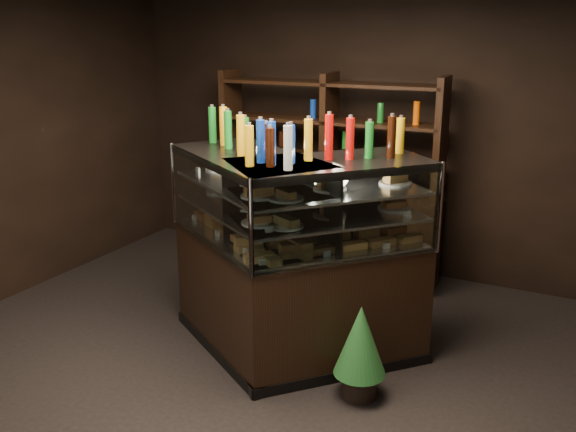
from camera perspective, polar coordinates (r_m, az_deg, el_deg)
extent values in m
plane|color=black|center=(4.88, -5.32, -13.29)|extent=(5.00, 5.00, 0.00)
cube|color=black|center=(6.53, 6.29, 8.41)|extent=(5.00, 0.02, 3.00)
cube|color=black|center=(4.79, 3.53, -7.80)|extent=(1.43, 1.48, 0.90)
cube|color=black|center=(4.98, 3.44, -12.07)|extent=(1.47, 1.52, 0.08)
cube|color=black|center=(4.46, 3.77, 4.58)|extent=(1.43, 1.48, 0.06)
cube|color=silver|center=(4.62, 3.63, -2.62)|extent=(1.35, 1.40, 0.02)
cube|color=silver|center=(4.56, 3.68, -0.12)|extent=(1.35, 1.40, 0.02)
cube|color=silver|center=(4.51, 3.72, 2.19)|extent=(1.35, 1.40, 0.02)
cube|color=white|center=(4.22, 5.65, -0.19)|extent=(0.93, 1.02, 0.63)
cylinder|color=silver|center=(4.57, 13.35, 0.73)|extent=(0.03, 0.03, 0.65)
cylinder|color=silver|center=(3.99, -3.30, -1.15)|extent=(0.03, 0.03, 0.65)
cube|color=black|center=(4.98, -3.19, -6.82)|extent=(1.52, 1.32, 0.90)
cube|color=black|center=(5.16, -3.12, -10.99)|extent=(1.57, 1.36, 0.08)
cube|color=black|center=(4.66, -3.40, 5.11)|extent=(1.52, 1.32, 0.06)
cube|color=silver|center=(4.81, -3.28, -1.82)|extent=(1.45, 1.24, 0.02)
cube|color=silver|center=(4.75, -3.32, 0.59)|extent=(1.45, 1.24, 0.02)
cube|color=silver|center=(4.70, -3.36, 2.81)|extent=(1.45, 1.24, 0.02)
cube|color=white|center=(4.58, -7.28, 1.12)|extent=(1.16, 0.75, 0.63)
cylinder|color=silver|center=(3.99, -3.30, -1.15)|extent=(0.03, 0.03, 0.65)
cylinder|color=silver|center=(5.21, -10.13, 2.89)|extent=(0.03, 0.03, 0.65)
cube|color=#DD8B4F|center=(4.39, -3.08, -3.17)|extent=(0.19, 0.19, 0.06)
cube|color=#DD8B4F|center=(4.46, -0.25, -2.82)|extent=(0.19, 0.19, 0.06)
cube|color=#DD8B4F|center=(4.54, 2.48, -2.48)|extent=(0.19, 0.19, 0.06)
cube|color=#DD8B4F|center=(4.63, 5.11, -2.14)|extent=(0.19, 0.19, 0.06)
cube|color=#DD8B4F|center=(4.73, 7.64, -1.81)|extent=(0.19, 0.19, 0.06)
cube|color=#DD8B4F|center=(4.84, 10.05, -1.50)|extent=(0.19, 0.19, 0.06)
cylinder|color=white|center=(4.37, -2.56, -0.60)|extent=(0.24, 0.24, 0.02)
cube|color=#DD8B4F|center=(4.36, -2.57, -0.17)|extent=(0.18, 0.18, 0.05)
cylinder|color=white|center=(4.55, 3.68, 0.09)|extent=(0.24, 0.24, 0.02)
cube|color=#DD8B4F|center=(4.54, 3.69, 0.51)|extent=(0.18, 0.18, 0.05)
cylinder|color=white|center=(4.78, 9.39, 0.72)|extent=(0.24, 0.24, 0.02)
cube|color=#DD8B4F|center=(4.77, 9.41, 1.11)|extent=(0.18, 0.18, 0.05)
cylinder|color=white|center=(4.32, -2.60, 1.81)|extent=(0.24, 0.24, 0.02)
cube|color=#DD8B4F|center=(4.31, -2.60, 2.25)|extent=(0.18, 0.18, 0.05)
cylinder|color=white|center=(4.50, 3.73, 2.40)|extent=(0.24, 0.24, 0.02)
cube|color=#DD8B4F|center=(4.49, 3.73, 2.83)|extent=(0.18, 0.18, 0.05)
cylinder|color=white|center=(4.73, 9.50, 2.92)|extent=(0.24, 0.24, 0.02)
cube|color=#DD8B4F|center=(4.73, 9.52, 3.33)|extent=(0.18, 0.18, 0.05)
cube|color=#DD8B4F|center=(5.29, -6.43, 0.24)|extent=(0.20, 0.17, 0.06)
cube|color=#DD8B4F|center=(5.09, -5.39, -0.39)|extent=(0.20, 0.17, 0.06)
cube|color=#DD8B4F|center=(4.89, -4.25, -1.09)|extent=(0.20, 0.17, 0.06)
cube|color=#DD8B4F|center=(4.69, -3.02, -1.84)|extent=(0.20, 0.17, 0.06)
cube|color=#DD8B4F|center=(4.50, -1.69, -2.65)|extent=(0.20, 0.17, 0.06)
cube|color=#DD8B4F|center=(4.31, -0.23, -3.53)|extent=(0.20, 0.17, 0.06)
cylinder|color=white|center=(5.20, -5.91, 2.16)|extent=(0.24, 0.24, 0.02)
cube|color=#DD8B4F|center=(5.19, -5.92, 2.53)|extent=(0.19, 0.16, 0.05)
cylinder|color=white|center=(4.75, -3.32, 0.79)|extent=(0.24, 0.24, 0.02)
cube|color=#DD8B4F|center=(4.74, -3.33, 1.20)|extent=(0.19, 0.16, 0.05)
cylinder|color=white|center=(4.31, -0.20, -0.86)|extent=(0.24, 0.24, 0.02)
cube|color=#DD8B4F|center=(4.30, -0.20, -0.42)|extent=(0.19, 0.16, 0.05)
cylinder|color=white|center=(5.16, -5.98, 4.20)|extent=(0.24, 0.24, 0.02)
cube|color=#DD8B4F|center=(5.15, -5.99, 4.58)|extent=(0.19, 0.16, 0.05)
cylinder|color=white|center=(4.70, -3.36, 3.02)|extent=(0.24, 0.24, 0.02)
cube|color=#DD8B4F|center=(4.69, -3.37, 3.43)|extent=(0.19, 0.16, 0.05)
cylinder|color=white|center=(4.25, -0.20, 1.58)|extent=(0.24, 0.24, 0.02)
cube|color=#DD8B4F|center=(4.24, -0.20, 2.03)|extent=(0.19, 0.16, 0.05)
cylinder|color=black|center=(4.23, -3.37, 6.25)|extent=(0.06, 0.06, 0.28)
cylinder|color=silver|center=(4.20, -3.40, 8.26)|extent=(0.03, 0.03, 0.02)
cylinder|color=#D8590A|center=(4.27, -1.51, 6.38)|extent=(0.06, 0.06, 0.28)
cylinder|color=silver|center=(4.25, -1.53, 8.37)|extent=(0.03, 0.03, 0.02)
cylinder|color=yellow|center=(4.32, 0.30, 6.51)|extent=(0.06, 0.06, 0.28)
cylinder|color=silver|center=(4.30, 0.31, 8.48)|extent=(0.03, 0.03, 0.02)
cylinder|color=silver|center=(4.37, 2.08, 6.62)|extent=(0.06, 0.06, 0.28)
cylinder|color=silver|center=(4.35, 2.10, 8.57)|extent=(0.03, 0.03, 0.02)
cylinder|color=#0F38B2|center=(4.43, 3.81, 6.73)|extent=(0.06, 0.06, 0.28)
cylinder|color=silver|center=(4.41, 3.85, 8.65)|extent=(0.03, 0.03, 0.02)
cylinder|color=#147223|center=(4.49, 5.50, 6.82)|extent=(0.06, 0.06, 0.28)
cylinder|color=silver|center=(4.47, 5.55, 8.72)|extent=(0.03, 0.03, 0.02)
cylinder|color=#B20C0A|center=(4.55, 7.14, 6.91)|extent=(0.06, 0.06, 0.28)
cylinder|color=silver|center=(4.53, 7.21, 8.78)|extent=(0.03, 0.03, 0.02)
cylinder|color=black|center=(4.62, 8.74, 6.99)|extent=(0.06, 0.06, 0.28)
cylinder|color=silver|center=(4.60, 8.82, 8.83)|extent=(0.03, 0.03, 0.02)
cylinder|color=#D8590A|center=(4.69, 10.29, 7.06)|extent=(0.06, 0.06, 0.28)
cylinder|color=silver|center=(4.67, 10.38, 8.88)|extent=(0.03, 0.03, 0.02)
cylinder|color=black|center=(5.14, -6.35, 8.06)|extent=(0.06, 0.06, 0.28)
cylinder|color=silver|center=(5.12, -6.40, 9.72)|extent=(0.03, 0.03, 0.02)
cylinder|color=#D8590A|center=(5.01, -5.67, 7.86)|extent=(0.06, 0.06, 0.28)
cylinder|color=silver|center=(4.99, -5.72, 9.56)|extent=(0.03, 0.03, 0.02)
cylinder|color=yellow|center=(4.88, -4.97, 7.64)|extent=(0.06, 0.06, 0.28)
cylinder|color=silver|center=(4.86, -5.01, 9.39)|extent=(0.03, 0.03, 0.02)
cylinder|color=silver|center=(4.76, -4.22, 7.41)|extent=(0.06, 0.06, 0.28)
cylinder|color=silver|center=(4.73, -4.26, 9.20)|extent=(0.03, 0.03, 0.02)
cylinder|color=#0F38B2|center=(4.63, -3.43, 7.17)|extent=(0.06, 0.06, 0.28)
cylinder|color=silver|center=(4.61, -3.47, 9.01)|extent=(0.03, 0.03, 0.02)
cylinder|color=#147223|center=(4.50, -2.61, 6.91)|extent=(0.06, 0.06, 0.28)
cylinder|color=silver|center=(4.48, -2.63, 8.80)|extent=(0.03, 0.03, 0.02)
cylinder|color=#B20C0A|center=(4.38, -1.73, 6.63)|extent=(0.06, 0.06, 0.28)
cylinder|color=silver|center=(4.35, -1.75, 8.58)|extent=(0.03, 0.03, 0.02)
cylinder|color=black|center=(4.25, -0.80, 6.34)|extent=(0.06, 0.06, 0.28)
cylinder|color=silver|center=(4.23, -0.81, 8.34)|extent=(0.03, 0.03, 0.02)
cylinder|color=#D8590A|center=(4.13, 0.18, 6.03)|extent=(0.06, 0.06, 0.28)
cylinder|color=silver|center=(4.10, 0.18, 8.08)|extent=(0.03, 0.03, 0.02)
cylinder|color=black|center=(4.52, 6.32, -14.65)|extent=(0.24, 0.24, 0.18)
cone|color=#195924|center=(4.36, 6.46, -10.91)|extent=(0.35, 0.35, 0.49)
cone|color=#195924|center=(4.29, 6.53, -8.99)|extent=(0.28, 0.28, 0.34)
cube|color=black|center=(6.41, 3.50, -1.33)|extent=(2.21, 0.54, 0.90)
cube|color=black|center=(6.62, -5.07, 8.11)|extent=(0.08, 0.38, 1.10)
cube|color=black|center=(6.18, 3.66, 7.52)|extent=(0.08, 0.38, 1.10)
cube|color=black|center=(5.89, 13.44, 6.65)|extent=(0.08, 0.38, 1.10)
cube|color=black|center=(6.22, 3.62, 5.25)|extent=(2.16, 0.49, 0.03)
cube|color=black|center=(6.16, 3.68, 8.44)|extent=(2.16, 0.49, 0.03)
cube|color=black|center=(6.12, 3.74, 11.68)|extent=(2.16, 0.49, 0.03)
cylinder|color=black|center=(6.53, -3.24, 6.92)|extent=(0.06, 0.06, 0.22)
cylinder|color=#D8590A|center=(6.39, -0.58, 6.72)|extent=(0.06, 0.06, 0.22)
cylinder|color=yellow|center=(6.26, 2.21, 6.50)|extent=(0.06, 0.06, 0.22)
cylinder|color=silver|center=(6.14, 5.10, 6.25)|extent=(0.06, 0.06, 0.22)
cylinder|color=#0F38B2|center=(6.04, 8.09, 5.98)|extent=(0.06, 0.06, 0.22)
cylinder|color=#147223|center=(5.96, 11.16, 5.68)|extent=(0.06, 0.06, 0.22)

